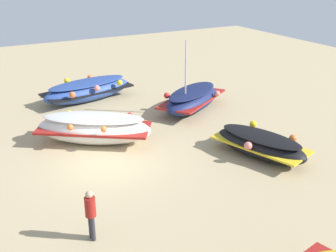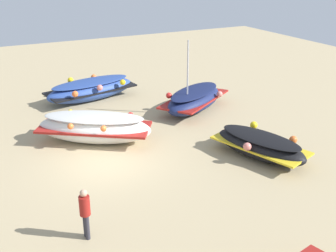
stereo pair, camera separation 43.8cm
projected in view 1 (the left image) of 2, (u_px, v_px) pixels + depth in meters
ground_plane at (109, 163)px, 16.88m from camera, size 53.61×53.61×0.00m
fishing_boat_0 at (94, 128)px, 18.50m from camera, size 4.39×5.26×1.32m
fishing_boat_1 at (88, 90)px, 24.06m from camera, size 2.93×5.72×1.28m
fishing_boat_2 at (260, 144)px, 17.31m from camera, size 4.45×2.81×1.06m
fishing_boat_4 at (192, 99)px, 22.55m from camera, size 4.21×5.06×3.96m
person_walking at (91, 212)px, 12.00m from camera, size 0.32×0.32×1.63m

